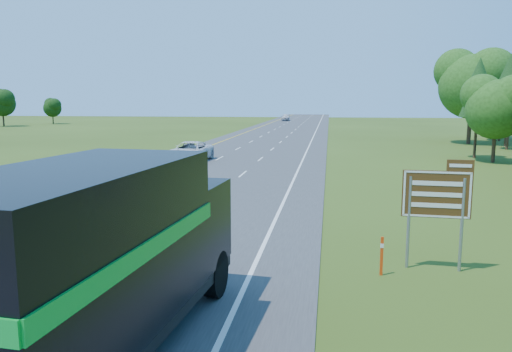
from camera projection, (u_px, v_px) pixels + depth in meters
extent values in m
cube|color=#38383A|center=(259.00, 146.00, 55.35)|extent=(15.00, 260.00, 0.04)
cube|color=yellow|center=(211.00, 146.00, 56.14)|extent=(0.15, 260.00, 0.01)
cube|color=white|center=(309.00, 147.00, 54.56)|extent=(0.15, 260.00, 0.01)
cylinder|color=black|center=(133.00, 267.00, 13.42)|extent=(0.48, 1.24, 1.21)
cylinder|color=black|center=(215.00, 274.00, 12.90)|extent=(0.48, 1.24, 1.21)
cube|color=black|center=(104.00, 323.00, 9.75)|extent=(3.34, 8.97, 0.31)
cube|color=black|center=(170.00, 222.00, 12.85)|extent=(2.84, 2.19, 2.09)
cube|color=black|center=(184.00, 194.00, 13.74)|extent=(2.41, 0.26, 0.66)
cube|color=black|center=(77.00, 252.00, 8.76)|extent=(3.25, 6.57, 3.02)
cube|color=#089A2A|center=(8.00, 239.00, 9.05)|extent=(0.56, 6.35, 0.33)
cube|color=#089A2A|center=(150.00, 249.00, 8.43)|extent=(0.56, 6.35, 0.33)
imported|color=silver|center=(190.00, 151.00, 41.69)|extent=(3.04, 6.02, 1.63)
imported|color=silver|center=(286.00, 117.00, 125.08)|extent=(2.44, 5.26, 1.74)
cylinder|color=gray|center=(409.00, 222.00, 15.11)|extent=(0.09, 0.09, 2.84)
cylinder|color=gray|center=(462.00, 225.00, 14.78)|extent=(0.09, 0.09, 2.84)
cube|color=#4E2D10|center=(437.00, 194.00, 14.81)|extent=(1.99, 0.20, 1.42)
cube|color=#4E2D10|center=(460.00, 166.00, 14.54)|extent=(0.76, 0.11, 0.34)
cube|color=white|center=(437.00, 195.00, 14.78)|extent=(1.89, 0.15, 1.36)
cube|color=#ED3B0C|center=(382.00, 256.00, 14.56)|extent=(0.08, 0.04, 1.16)
cube|color=white|center=(382.00, 246.00, 14.51)|extent=(0.09, 0.05, 0.13)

